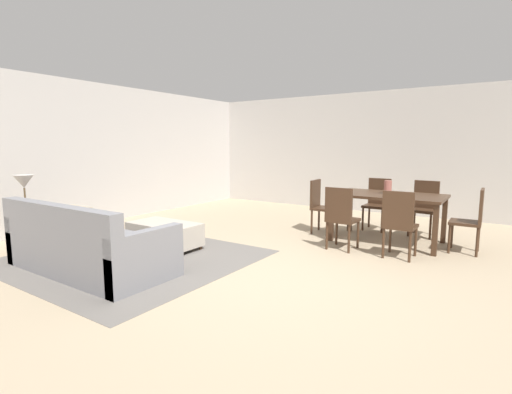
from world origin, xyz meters
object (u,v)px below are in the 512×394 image
(dining_chair_far_left, at_px, (377,201))
(dining_chair_head_east, at_px, (472,217))
(dining_chair_far_right, at_px, (424,205))
(ottoman_table, at_px, (165,234))
(dining_chair_near_left, at_px, (341,215))
(dining_chair_near_right, at_px, (399,221))
(side_table, at_px, (27,221))
(table_lamp, at_px, (24,183))
(vase_centerpiece, at_px, (388,187))
(dining_chair_head_west, at_px, (320,203))
(dining_table, at_px, (388,200))
(couch, at_px, (87,248))

(dining_chair_far_left, bearing_deg, dining_chair_head_east, -28.12)
(dining_chair_far_right, distance_m, dining_chair_head_east, 1.12)
(ottoman_table, xyz_separation_m, dining_chair_near_left, (2.18, 1.36, 0.30))
(ottoman_table, relative_size, dining_chair_near_right, 1.14)
(dining_chair_head_east, bearing_deg, ottoman_table, -149.51)
(side_table, bearing_deg, dining_chair_near_right, 30.78)
(table_lamp, relative_size, vase_centerpiece, 2.51)
(side_table, distance_m, dining_chair_far_right, 6.15)
(dining_chair_near_left, xyz_separation_m, dining_chair_head_west, (-0.71, 0.88, 0.00))
(dining_chair_head_east, height_order, vase_centerpiece, vase_centerpiece)
(table_lamp, bearing_deg, dining_chair_near_left, 35.85)
(ottoman_table, relative_size, table_lamp, 2.00)
(side_table, xyz_separation_m, table_lamp, (0.00, -0.00, 0.53))
(dining_chair_near_left, bearing_deg, dining_chair_head_east, 28.39)
(table_lamp, distance_m, vase_centerpiece, 5.31)
(dining_table, distance_m, dining_chair_near_left, 0.97)
(dining_table, distance_m, dining_chair_head_west, 1.16)
(dining_chair_near_left, distance_m, vase_centerpiece, 1.04)
(dining_chair_head_east, xyz_separation_m, vase_centerpiece, (-1.18, 0.02, 0.34))
(dining_table, bearing_deg, vase_centerpiece, 123.45)
(dining_chair_near_right, bearing_deg, dining_chair_far_left, 114.75)
(dining_chair_head_east, bearing_deg, side_table, -146.31)
(side_table, distance_m, dining_chair_far_left, 5.62)
(dining_chair_far_left, bearing_deg, dining_chair_near_right, -65.25)
(dining_chair_near_left, height_order, dining_chair_near_right, same)
(ottoman_table, height_order, dining_chair_near_left, dining_chair_near_left)
(side_table, distance_m, dining_chair_head_east, 6.24)
(side_table, height_order, dining_chair_near_left, dining_chair_near_left)
(dining_table, bearing_deg, dining_chair_head_west, 179.09)
(couch, bearing_deg, dining_chair_near_right, 40.94)
(dining_chair_near_left, height_order, dining_chair_head_west, same)
(table_lamp, relative_size, dining_chair_far_right, 0.57)
(dining_chair_head_west, relative_size, vase_centerpiece, 4.40)
(dining_chair_near_right, bearing_deg, dining_table, 114.01)
(couch, xyz_separation_m, dining_chair_far_left, (2.24, 4.28, 0.23))
(side_table, bearing_deg, dining_chair_near_left, 35.85)
(table_lamp, bearing_deg, dining_table, 40.64)
(couch, relative_size, table_lamp, 4.16)
(couch, bearing_deg, dining_chair_far_left, 62.40)
(dining_chair_near_right, xyz_separation_m, dining_chair_far_left, (-0.77, 1.67, 0.00))
(dining_table, xyz_separation_m, dining_chair_near_left, (-0.43, -0.86, -0.15))
(side_table, bearing_deg, dining_table, 40.64)
(dining_chair_head_west, height_order, vase_centerpiece, vase_centerpiece)
(dining_table, bearing_deg, side_table, -139.36)
(table_lamp, bearing_deg, dining_chair_head_west, 50.32)
(ottoman_table, relative_size, dining_chair_head_west, 1.14)
(vase_centerpiece, bearing_deg, dining_chair_head_west, -179.62)
(side_table, xyz_separation_m, dining_chair_far_left, (3.63, 4.29, 0.06))
(dining_table, relative_size, dining_chair_near_left, 1.78)
(dining_chair_head_east, bearing_deg, couch, -137.76)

